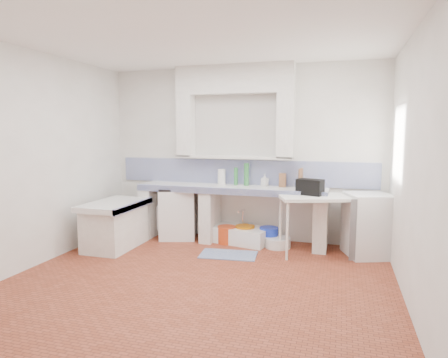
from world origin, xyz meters
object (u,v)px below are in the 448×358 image
(sink, at_px, (240,235))
(fridge, at_px, (368,225))
(side_table, at_px, (316,225))
(stove, at_px, (178,214))

(sink, relative_size, fridge, 1.04)
(side_table, bearing_deg, sink, 146.85)
(sink, distance_m, side_table, 1.27)
(side_table, height_order, fridge, fridge)
(fridge, bearing_deg, side_table, 171.77)
(side_table, xyz_separation_m, fridge, (0.72, 0.15, 0.02))
(stove, height_order, fridge, fridge)
(sink, height_order, fridge, fridge)
(stove, height_order, side_table, stove)
(stove, distance_m, fridge, 2.97)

